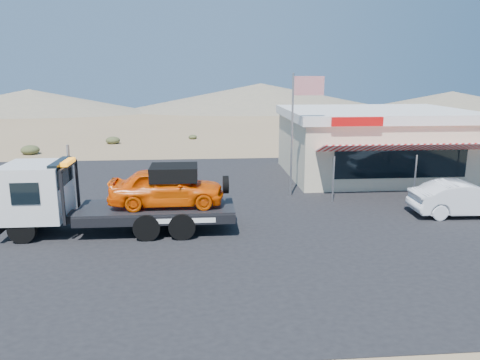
# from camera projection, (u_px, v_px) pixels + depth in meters

# --- Properties ---
(ground) EXTENTS (120.00, 120.00, 0.00)m
(ground) POSITION_uv_depth(u_px,v_px,m) (195.00, 228.00, 18.60)
(ground) COLOR #866A4C
(ground) RESTS_ON ground
(asphalt_lot) EXTENTS (32.00, 24.00, 0.02)m
(asphalt_lot) POSITION_uv_depth(u_px,v_px,m) (239.00, 206.00, 21.67)
(asphalt_lot) COLOR black
(asphalt_lot) RESTS_ON ground
(tow_truck) EXTENTS (8.51, 2.52, 2.85)m
(tow_truck) POSITION_uv_depth(u_px,v_px,m) (115.00, 194.00, 17.85)
(tow_truck) COLOR black
(tow_truck) RESTS_ON asphalt_lot
(white_sedan) EXTENTS (4.54, 1.72, 1.48)m
(white_sedan) POSITION_uv_depth(u_px,v_px,m) (464.00, 199.00, 20.05)
(white_sedan) COLOR silver
(white_sedan) RESTS_ON asphalt_lot
(jerky_store) EXTENTS (10.40, 9.97, 3.90)m
(jerky_store) POSITION_uv_depth(u_px,v_px,m) (373.00, 142.00, 27.71)
(jerky_store) COLOR beige
(jerky_store) RESTS_ON asphalt_lot
(flagpole) EXTENTS (1.55, 0.10, 6.00)m
(flagpole) POSITION_uv_depth(u_px,v_px,m) (297.00, 121.00, 22.51)
(flagpole) COLOR #99999E
(flagpole) RESTS_ON asphalt_lot
(distant_hills) EXTENTS (126.00, 48.00, 4.20)m
(distant_hills) POSITION_uv_depth(u_px,v_px,m) (134.00, 100.00, 70.88)
(distant_hills) COLOR #726B59
(distant_hills) RESTS_ON ground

